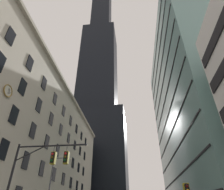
{
  "coord_description": "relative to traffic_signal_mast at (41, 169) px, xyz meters",
  "views": [
    {
      "loc": [
        3.39,
        -11.4,
        1.99
      ],
      "look_at": [
        -0.82,
        24.64,
        25.08
      ],
      "focal_mm": 30.56,
      "sensor_mm": 36.0,
      "label": 1
    }
  ],
  "objects": [
    {
      "name": "street_lamppost",
      "position": [
        -2.9,
        9.98,
        -0.03
      ],
      "size": [
        2.53,
        0.32,
        8.81
      ],
      "color": "#47474C",
      "rests_on": "sidewalk_left"
    },
    {
      "name": "traffic_signal_mast",
      "position": [
        0.0,
        0.0,
        0.0
      ],
      "size": [
        6.52,
        0.63,
        7.4
      ],
      "color": "black",
      "rests_on": "sidewalk_left"
    },
    {
      "name": "glass_office_midrise",
      "position": [
        25.05,
        22.39,
        16.39
      ],
      "size": [
        19.05,
        38.68,
        43.49
      ],
      "color": "gray",
      "rests_on": "ground"
    },
    {
      "name": "dark_skyscraper",
      "position": [
        -9.64,
        69.22,
        55.63
      ],
      "size": [
        28.21,
        28.21,
        211.31
      ],
      "color": "black",
      "rests_on": "ground"
    },
    {
      "name": "station_building",
      "position": [
        -13.38,
        19.21,
        8.12
      ],
      "size": [
        14.59,
        59.88,
        27.01
      ],
      "color": "beige",
      "rests_on": "ground"
    }
  ]
}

